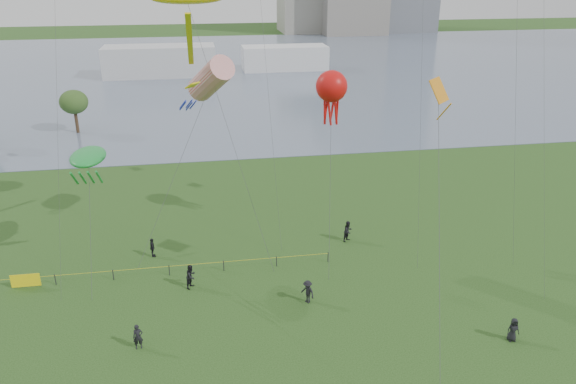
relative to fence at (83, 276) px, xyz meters
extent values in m
cube|color=slate|center=(14.21, 85.32, -0.53)|extent=(400.00, 120.00, 0.08)
cube|color=silver|center=(2.21, 80.32, 2.45)|extent=(22.00, 8.00, 6.00)
cube|color=silver|center=(28.21, 83.32, 1.95)|extent=(18.00, 7.00, 5.00)
cylinder|color=#382819|center=(-7.17, 40.15, 0.76)|extent=(0.44, 0.44, 2.63)
ellipsoid|color=#395923|center=(-7.17, 40.15, 3.71)|extent=(3.74, 3.74, 3.15)
cylinder|color=black|center=(-1.88, 0.00, -0.13)|extent=(0.07, 0.07, 0.85)
cylinder|color=black|center=(2.12, 0.00, -0.13)|extent=(0.07, 0.07, 0.85)
cylinder|color=black|center=(6.12, 0.00, -0.13)|extent=(0.07, 0.07, 0.85)
cylinder|color=black|center=(10.12, 0.00, -0.13)|extent=(0.07, 0.07, 0.85)
cylinder|color=black|center=(14.12, 0.00, -0.13)|extent=(0.07, 0.07, 0.85)
cylinder|color=black|center=(18.12, 0.00, -0.13)|extent=(0.07, 0.07, 0.85)
cylinder|color=yellow|center=(6.12, 0.00, 0.19)|extent=(24.00, 0.03, 0.03)
cube|color=yellow|center=(-3.88, 0.00, 0.00)|extent=(2.00, 0.04, 1.00)
imported|color=black|center=(7.72, -1.93, 0.33)|extent=(1.04, 1.09, 1.78)
imported|color=black|center=(15.47, -5.17, 0.28)|extent=(1.14, 1.23, 1.67)
imported|color=black|center=(4.77, 3.12, 0.23)|extent=(0.55, 0.97, 1.57)
imported|color=black|center=(26.98, -11.30, 0.22)|extent=(0.78, 0.53, 1.55)
imported|color=black|center=(4.55, -8.32, 0.25)|extent=(0.64, 0.47, 1.62)
imported|color=black|center=(20.57, 3.22, 0.33)|extent=(1.08, 1.05, 1.76)
cylinder|color=#3F3F42|center=(11.25, 2.11, 9.00)|extent=(5.16, 5.87, 19.12)
cube|color=yellow|center=(8.68, 0.83, 16.15)|extent=(0.36, 6.98, 4.09)
cube|color=yellow|center=(8.68, -2.97, 14.05)|extent=(0.95, 0.95, 0.42)
cylinder|color=#3F3F42|center=(6.87, 3.01, 6.20)|extent=(6.32, 3.19, 13.53)
cylinder|color=red|center=(10.01, 4.59, 12.96)|extent=(3.79, 5.21, 3.91)
cylinder|color=#1B26BF|center=(8.61, 3.39, 11.36)|extent=(0.60, 1.13, 0.88)
cylinder|color=#1B26BF|center=(8.34, 3.77, 11.36)|extent=(0.60, 1.13, 0.88)
cylinder|color=#1B26BF|center=(7.89, 3.63, 11.36)|extent=(0.60, 1.13, 0.88)
cylinder|color=#1B26BF|center=(7.89, 3.16, 11.36)|extent=(0.60, 1.13, 0.88)
cylinder|color=#1B26BF|center=(8.34, 3.01, 11.36)|extent=(0.60, 1.13, 0.88)
cylinder|color=#3F3F42|center=(1.01, 0.00, 3.79)|extent=(0.13, 5.07, 8.71)
ellipsoid|color=#1A9335|center=(1.06, 2.53, 8.14)|extent=(2.45, 4.40, 0.86)
cylinder|color=#1A9335|center=(0.26, 0.93, 7.14)|extent=(0.16, 1.79, 1.54)
cylinder|color=#1A9335|center=(0.81, 0.93, 7.14)|extent=(0.16, 1.79, 1.54)
cylinder|color=#1A9335|center=(1.36, 0.93, 7.14)|extent=(0.16, 1.79, 1.54)
cylinder|color=#1A9335|center=(1.91, 0.93, 7.14)|extent=(0.16, 1.79, 1.54)
cylinder|color=#3F3F42|center=(18.30, 0.77, 5.82)|extent=(1.47, 6.72, 12.77)
sphere|color=red|center=(19.03, 4.12, 12.20)|extent=(2.41, 2.41, 2.41)
cylinder|color=red|center=(19.53, 4.12, 10.60)|extent=(0.18, 0.54, 2.60)
cylinder|color=red|center=(19.28, 4.55, 10.60)|extent=(0.49, 0.36, 2.61)
cylinder|color=red|center=(18.78, 4.55, 10.60)|extent=(0.49, 0.36, 2.61)
cylinder|color=red|center=(18.53, 4.12, 10.60)|extent=(0.18, 0.54, 2.60)
cylinder|color=red|center=(18.78, 3.68, 10.60)|extent=(0.49, 0.36, 2.61)
cylinder|color=red|center=(19.28, 3.68, 10.60)|extent=(0.49, 0.36, 2.61)
cylinder|color=#3F3F42|center=(20.72, -13.17, 6.84)|extent=(3.18, 11.12, 14.81)
cube|color=orange|center=(22.30, -7.62, 14.24)|extent=(1.57, 1.57, 1.28)
cylinder|color=orange|center=(22.30, -8.52, 13.24)|extent=(0.08, 1.58, 1.35)
camera|label=1|loc=(8.81, -36.97, 20.87)|focal=35.00mm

